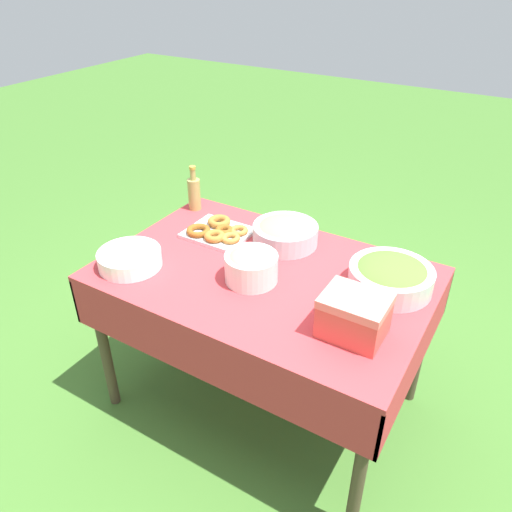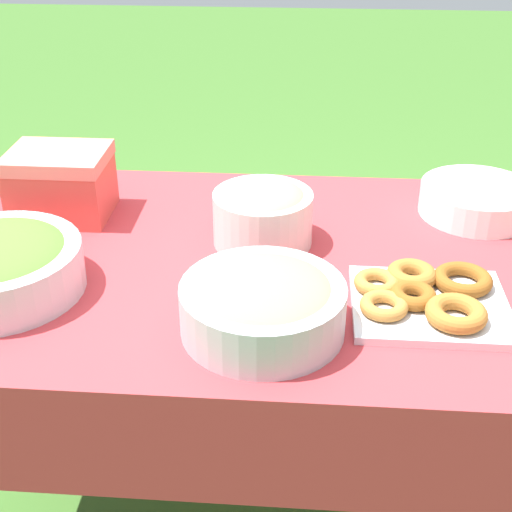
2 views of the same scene
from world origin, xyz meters
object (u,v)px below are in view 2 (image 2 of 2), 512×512
(cooler_box, at_px, (61,183))
(plate_stack, at_px, (477,200))
(pasta_bowl, at_px, (263,213))
(donut_platter, at_px, (427,297))
(bread_bowl, at_px, (263,303))

(cooler_box, bearing_deg, plate_stack, 4.51)
(cooler_box, bearing_deg, pasta_bowl, -12.00)
(pasta_bowl, bearing_deg, plate_stack, 19.80)
(donut_platter, bearing_deg, bread_bowl, -162.29)
(plate_stack, bearing_deg, cooler_box, -175.49)
(donut_platter, bearing_deg, plate_stack, 67.76)
(donut_platter, bearing_deg, cooler_box, 157.37)
(pasta_bowl, bearing_deg, donut_platter, -35.58)
(pasta_bowl, distance_m, plate_stack, 0.54)
(cooler_box, bearing_deg, bread_bowl, -40.85)
(pasta_bowl, xyz_separation_m, bread_bowl, (0.02, -0.34, -0.01))
(donut_platter, xyz_separation_m, cooler_box, (-0.82, 0.34, 0.06))
(pasta_bowl, height_order, plate_stack, pasta_bowl)
(donut_platter, distance_m, cooler_box, 0.89)
(bread_bowl, distance_m, cooler_box, 0.67)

